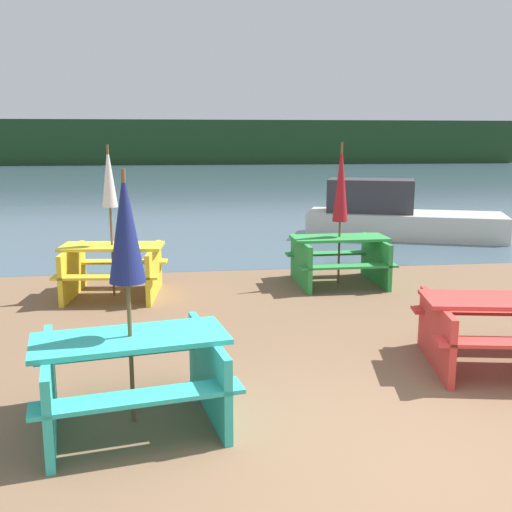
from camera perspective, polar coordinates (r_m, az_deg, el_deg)
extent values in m
plane|color=brown|center=(4.86, 14.01, -18.94)|extent=(60.00, 60.00, 0.00)
cube|color=#425B6B|center=(35.88, -4.72, 7.31)|extent=(60.00, 50.00, 0.00)
cube|color=#1E3D1E|center=(55.78, -5.72, 10.73)|extent=(80.00, 1.60, 4.00)
cube|color=#33B7A8|center=(5.20, -11.88, -7.70)|extent=(1.72, 0.98, 0.04)
cube|color=#33B7A8|center=(4.80, -11.02, -13.12)|extent=(1.65, 0.57, 0.04)
cube|color=#33B7A8|center=(5.82, -12.34, -8.76)|extent=(1.65, 0.57, 0.04)
cube|color=#33B7A8|center=(5.33, -19.07, -12.09)|extent=(0.32, 1.37, 0.73)
cube|color=#33B7A8|center=(5.44, -4.54, -10.98)|extent=(0.32, 1.37, 0.73)
cube|color=red|center=(6.85, 23.06, -3.91)|extent=(1.88, 1.01, 0.04)
cube|color=red|center=(7.42, 21.47, -4.89)|extent=(1.80, 0.60, 0.04)
cube|color=red|center=(6.73, 16.76, -7.09)|extent=(0.32, 1.37, 0.71)
cube|color=yellow|center=(9.43, -13.54, 0.90)|extent=(1.59, 0.84, 0.04)
cube|color=yellow|center=(8.98, -14.13, -1.96)|extent=(1.55, 0.42, 0.04)
cube|color=yellow|center=(10.03, -12.83, -0.53)|extent=(1.55, 0.42, 0.04)
cube|color=yellow|center=(9.66, -17.08, -1.48)|extent=(0.20, 1.38, 0.76)
cube|color=yellow|center=(9.41, -9.69, -1.46)|extent=(0.20, 1.38, 0.76)
cube|color=green|center=(10.05, 7.95, 1.72)|extent=(1.58, 0.72, 0.04)
cube|color=green|center=(9.60, 8.79, -0.98)|extent=(1.58, 0.30, 0.04)
cube|color=green|center=(10.63, 7.08, 0.26)|extent=(1.58, 0.30, 0.04)
cube|color=green|center=(9.96, 4.30, -0.63)|extent=(0.09, 1.38, 0.76)
cube|color=green|center=(10.31, 11.35, -0.41)|extent=(0.09, 1.38, 0.76)
cylinder|color=brown|center=(5.11, -12.03, -4.13)|extent=(0.04, 0.04, 2.17)
cone|color=navy|center=(4.98, -12.32, 2.77)|extent=(0.30, 0.30, 0.93)
cylinder|color=brown|center=(9.99, 8.01, 3.94)|extent=(0.04, 0.04, 2.34)
cone|color=#A81923|center=(9.94, 8.09, 6.97)|extent=(0.25, 0.25, 1.28)
cylinder|color=brown|center=(9.37, -13.65, 3.18)|extent=(0.04, 0.04, 2.31)
cone|color=white|center=(9.31, -13.85, 7.40)|extent=(0.23, 0.23, 0.93)
cube|color=beige|center=(15.16, 13.94, 2.88)|extent=(4.92, 3.05, 0.61)
cube|color=#333338|center=(15.08, 10.86, 5.68)|extent=(2.30, 1.72, 0.80)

